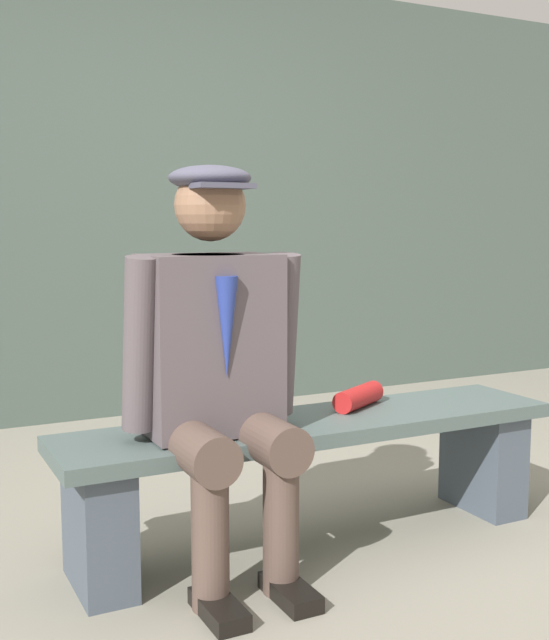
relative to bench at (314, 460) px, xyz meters
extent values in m
plane|color=gray|center=(0.00, 0.00, -0.30)|extent=(30.00, 30.00, 0.00)
cube|color=#495856|center=(0.00, 0.00, 0.12)|extent=(1.79, 0.40, 0.05)
cube|color=#454F5B|center=(-0.76, 0.00, -0.10)|extent=(0.16, 0.34, 0.40)
cube|color=#454F5B|center=(0.76, 0.00, -0.10)|extent=(0.16, 0.34, 0.40)
cube|color=#554A4E|center=(0.39, 0.00, 0.43)|extent=(0.42, 0.28, 0.56)
cylinder|color=#1E2338|center=(0.39, 0.00, 0.69)|extent=(0.23, 0.23, 0.06)
cone|color=navy|center=(0.39, 0.14, 0.50)|extent=(0.07, 0.07, 0.31)
sphere|color=#8C664C|center=(0.39, 0.02, 0.87)|extent=(0.22, 0.22, 0.22)
ellipsoid|color=#474657|center=(0.39, 0.02, 0.95)|extent=(0.26, 0.26, 0.08)
cube|color=#474657|center=(0.39, 0.12, 0.92)|extent=(0.18, 0.10, 0.02)
cylinder|color=brown|center=(0.27, 0.14, 0.15)|extent=(0.15, 0.42, 0.15)
cylinder|color=brown|center=(0.27, 0.28, -0.07)|extent=(0.11, 0.11, 0.45)
cube|color=black|center=(0.27, 0.34, -0.27)|extent=(0.10, 0.24, 0.05)
cylinder|color=#554A4E|center=(0.15, 0.04, 0.45)|extent=(0.11, 0.17, 0.54)
cylinder|color=brown|center=(0.50, 0.14, 0.15)|extent=(0.15, 0.42, 0.15)
cylinder|color=brown|center=(0.50, 0.28, -0.07)|extent=(0.11, 0.11, 0.45)
cube|color=black|center=(0.50, 0.34, -0.27)|extent=(0.10, 0.24, 0.05)
cylinder|color=#554A4E|center=(0.63, 0.04, 0.45)|extent=(0.11, 0.17, 0.54)
cylinder|color=#B21E1E|center=(-0.22, -0.07, 0.19)|extent=(0.26, 0.19, 0.08)
cube|color=#46544D|center=(0.00, -2.22, 0.97)|extent=(12.00, 0.24, 2.54)
camera|label=1|loc=(1.32, 2.31, 0.82)|focal=44.46mm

